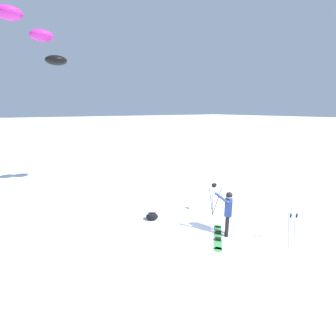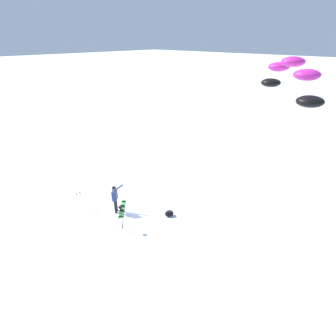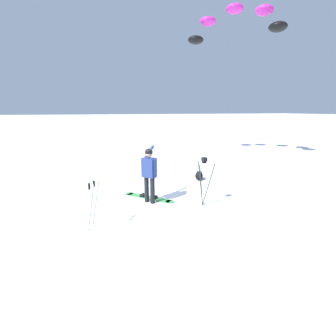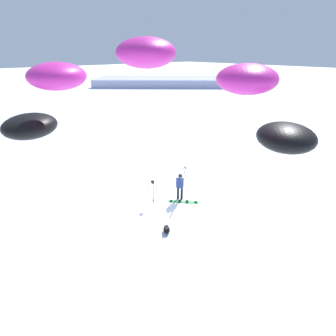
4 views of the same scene
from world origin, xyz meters
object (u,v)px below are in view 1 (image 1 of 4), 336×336
object	(u,v)px
snowboarder	(228,209)
snowboard	(218,237)
gear_bag_large	(152,216)
traction_kite	(11,32)
ski_poles	(292,225)
camera_tripod	(214,193)

from	to	relation	value
snowboarder	snowboard	distance (m)	1.08
snowboarder	gear_bag_large	size ratio (longest dim) A/B	2.89
traction_kite	gear_bag_large	size ratio (longest dim) A/B	7.89
traction_kite	ski_poles	distance (m)	12.45
gear_bag_large	snowboard	bearing A→B (deg)	-150.87
traction_kite	gear_bag_large	world-z (taller)	traction_kite
ski_poles	camera_tripod	bearing A→B (deg)	10.23
snowboarder	traction_kite	xyz separation A→B (m)	(6.23, 5.68, 6.38)
snowboard	traction_kite	xyz separation A→B (m)	(6.18, 5.30, 7.40)
snowboard	gear_bag_large	world-z (taller)	gear_bag_large
camera_tripod	ski_poles	size ratio (longest dim) A/B	1.23
traction_kite	ski_poles	xyz separation A→B (m)	(-7.91, -6.97, -6.63)
snowboarder	traction_kite	distance (m)	10.57
snowboarder	traction_kite	bearing A→B (deg)	42.34
traction_kite	gear_bag_large	xyz separation A→B (m)	(-3.70, -3.92, -7.25)
gear_bag_large	ski_poles	distance (m)	5.23
snowboard	gear_bag_large	xyz separation A→B (m)	(2.48, 1.38, 0.15)
snowboarder	snowboard	xyz separation A→B (m)	(0.05, 0.38, -1.02)
snowboarder	snowboard	world-z (taller)	snowboarder
camera_tripod	traction_kite	bearing A→B (deg)	53.34
gear_bag_large	camera_tripod	bearing A→B (deg)	-113.17
snowboard	camera_tripod	xyz separation A→B (m)	(1.41, -1.10, 1.02)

